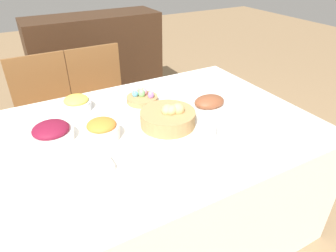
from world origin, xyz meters
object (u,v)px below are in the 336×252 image
Objects in this scene: chair_far_center at (103,100)px; butter_dish at (97,167)px; dinner_plate at (180,174)px; spoon at (217,161)px; carrot_bowl at (102,130)px; ham_platter at (209,103)px; drinking_cup at (208,130)px; sideboard at (98,65)px; egg_basket at (142,97)px; chair_far_left at (48,112)px; beet_salad_bowl at (51,132)px; fork at (144,188)px; bread_basket at (168,117)px; knife at (212,163)px; pineapple_bowl at (77,103)px.

chair_far_center is 6.68× the size of butter_dish.
dinner_plate is 0.19m from spoon.
ham_platter is at bearing 2.34° from carrot_bowl.
drinking_cup is (0.19, -1.16, 0.29)m from chair_far_center.
sideboard is 1.49m from egg_basket.
sideboard is (0.64, 0.82, 0.00)m from chair_far_left.
chair_far_left is 1.04m from sideboard.
egg_basket is 1.12× the size of carrot_bowl.
spoon is (-0.11, -2.16, 0.25)m from sideboard.
sideboard is 6.24× the size of beet_salad_bowl.
drinking_cup is (0.28, 0.19, 0.03)m from dinner_plate.
ham_platter is at bearing 34.76° from fork.
fork is (-0.32, -0.38, -0.04)m from bread_basket.
fork is at bearing -86.86° from carrot_bowl.
drinking_cup is at bearing -80.85° from chair_far_center.
knife is 0.22m from drinking_cup.
chair_far_left is at bearing 92.37° from butter_dish.
beet_salad_bowl is 1.04× the size of fork.
butter_dish is at bearing -96.75° from pineapple_bowl.
bread_basket is 3.60× the size of drinking_cup.
chair_far_center reaches higher than bread_basket.
ham_platter is (0.81, -0.89, 0.27)m from chair_far_left.
bread_basket is 0.38m from knife.
drinking_cup is at bearing -62.93° from chair_far_left.
butter_dish is (-0.10, -0.22, -0.03)m from carrot_bowl.
chair_far_left is at bearing 85.12° from beet_salad_bowl.
chair_far_left is 3.20× the size of dinner_plate.
sideboard is 4.49× the size of ham_platter.
chair_far_center is at bearing 95.00° from spoon.
chair_far_left reaches higher than carrot_bowl.
dinner_plate is at bearing -52.66° from beet_salad_bowl.
bread_basket is 0.32m from egg_basket.
pineapple_bowl is at bearing 105.63° from dinner_plate.
knife is (0.35, -0.42, -0.05)m from carrot_bowl.
sideboard reaches higher than spoon.
chair_far_center is 1.37m from dinner_plate.
beet_salad_bowl reaches higher than butter_dish.
drinking_cup is (0.12, -0.19, -0.01)m from bread_basket.
egg_basket reaches higher than drinking_cup.
pineapple_bowl reaches higher than fork.
bread_basket is at bearing 90.53° from knife.
chair_far_center is at bearing 86.26° from dinner_plate.
chair_far_center reaches higher than spoon.
bread_basket reaches higher than beet_salad_bowl.
ham_platter is at bearing -66.89° from chair_far_center.
drinking_cup reaches higher than butter_dish.
drinking_cup is (0.13, -0.51, 0.01)m from egg_basket.
spoon is (0.03, 0.00, 0.00)m from knife.
pineapple_bowl is 0.87m from knife.
ham_platter is at bearing -84.38° from sideboard.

